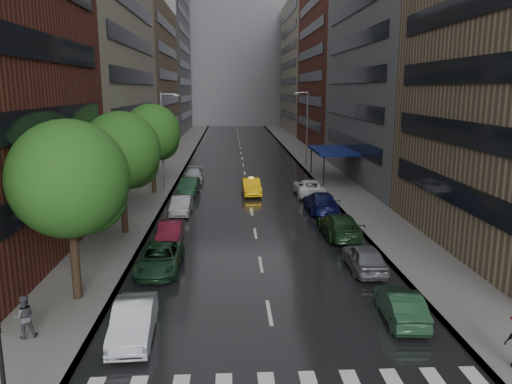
% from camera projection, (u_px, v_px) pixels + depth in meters
% --- Properties ---
extents(ground, '(220.00, 220.00, 0.00)m').
position_uv_depth(ground, '(278.00, 363.00, 17.58)').
color(ground, gray).
rests_on(ground, ground).
extents(road, '(14.00, 140.00, 0.01)m').
position_uv_depth(road, '(243.00, 161.00, 66.46)').
color(road, black).
rests_on(road, ground).
extents(sidewalk_left, '(4.00, 140.00, 0.15)m').
position_uv_depth(sidewalk_left, '(175.00, 161.00, 65.99)').
color(sidewalk_left, gray).
rests_on(sidewalk_left, ground).
extents(sidewalk_right, '(4.00, 140.00, 0.15)m').
position_uv_depth(sidewalk_right, '(309.00, 160.00, 66.90)').
color(sidewalk_right, gray).
rests_on(sidewalk_right, ground).
extents(buildings_left, '(8.00, 108.00, 38.00)m').
position_uv_depth(buildings_left, '(135.00, 41.00, 71.02)').
color(buildings_left, maroon).
rests_on(buildings_left, ground).
extents(buildings_right, '(8.05, 109.10, 36.00)m').
position_uv_depth(buildings_right, '(346.00, 48.00, 70.69)').
color(buildings_right, '#937A5B').
rests_on(buildings_right, ground).
extents(building_far, '(40.00, 14.00, 32.00)m').
position_uv_depth(building_far, '(236.00, 62.00, 129.66)').
color(building_far, slate).
rests_on(building_far, ground).
extents(tree_near, '(5.17, 5.17, 8.23)m').
position_uv_depth(tree_near, '(69.00, 179.00, 21.55)').
color(tree_near, '#382619').
rests_on(tree_near, ground).
extents(tree_mid, '(5.08, 5.08, 8.09)m').
position_uv_depth(tree_mid, '(121.00, 151.00, 31.86)').
color(tree_mid, '#382619').
rests_on(tree_mid, ground).
extents(tree_far, '(5.12, 5.12, 8.15)m').
position_uv_depth(tree_far, '(152.00, 133.00, 44.47)').
color(tree_far, '#382619').
rests_on(tree_far, ground).
extents(taxi, '(1.78, 4.53, 1.47)m').
position_uv_depth(taxi, '(251.00, 187.00, 45.20)').
color(taxi, '#FFB90D').
rests_on(taxi, ground).
extents(parked_cars_left, '(2.30, 37.48, 1.46)m').
position_uv_depth(parked_cars_left, '(178.00, 214.00, 35.50)').
color(parked_cars_left, silver).
rests_on(parked_cars_left, ground).
extents(parked_cars_right, '(2.45, 29.36, 1.57)m').
position_uv_depth(parked_cars_right, '(330.00, 215.00, 35.13)').
color(parked_cars_right, '#1C3D25').
rests_on(parked_cars_right, ground).
extents(ped_black_umbrella, '(0.99, 0.98, 2.09)m').
position_uv_depth(ped_black_umbrella, '(23.00, 307.00, 18.83)').
color(ped_black_umbrella, '#46464B').
rests_on(ped_black_umbrella, sidewalk_left).
extents(traffic_light, '(0.18, 0.15, 3.45)m').
position_uv_depth(traffic_light, '(2.00, 373.00, 12.98)').
color(traffic_light, black).
rests_on(traffic_light, sidewalk_left).
extents(street_lamp_left, '(1.74, 0.22, 9.00)m').
position_uv_depth(street_lamp_left, '(163.00, 139.00, 45.52)').
color(street_lamp_left, gray).
rests_on(street_lamp_left, sidewalk_left).
extents(street_lamp_right, '(1.74, 0.22, 9.00)m').
position_uv_depth(street_lamp_right, '(306.00, 126.00, 60.96)').
color(street_lamp_right, gray).
rests_on(street_lamp_right, sidewalk_right).
extents(awning, '(4.00, 8.00, 3.12)m').
position_uv_depth(awning, '(333.00, 151.00, 51.61)').
color(awning, navy).
rests_on(awning, sidewalk_right).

